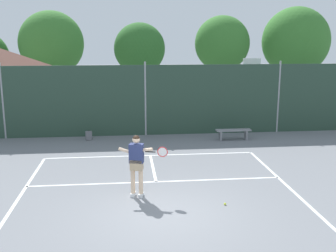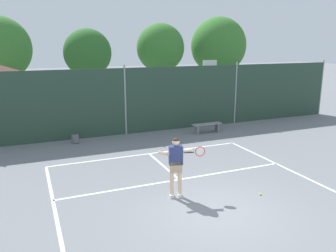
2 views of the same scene
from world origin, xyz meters
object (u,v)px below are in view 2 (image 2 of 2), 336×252
(basketball_hoop, at_px, (209,81))
(backpack_grey, at_px, (75,139))
(tennis_player, at_px, (176,162))
(courtside_bench, at_px, (207,126))
(tennis_ball, at_px, (260,194))

(basketball_hoop, xyz_separation_m, backpack_grey, (-8.12, -2.02, -2.12))
(tennis_player, bearing_deg, backpack_grey, 106.04)
(basketball_hoop, relative_size, courtside_bench, 2.22)
(basketball_hoop, distance_m, backpack_grey, 8.63)
(courtside_bench, bearing_deg, tennis_player, -125.88)
(tennis_player, relative_size, tennis_ball, 28.10)
(tennis_player, distance_m, tennis_ball, 2.80)
(tennis_player, height_order, tennis_ball, tennis_player)
(basketball_hoop, relative_size, backpack_grey, 7.67)
(basketball_hoop, bearing_deg, courtside_bench, -120.30)
(backpack_grey, bearing_deg, tennis_ball, -60.67)
(basketball_hoop, relative_size, tennis_player, 1.91)
(basketball_hoop, relative_size, tennis_ball, 53.79)
(tennis_player, bearing_deg, tennis_ball, -20.55)
(basketball_hoop, xyz_separation_m, courtside_bench, (-1.55, -2.66, -1.95))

